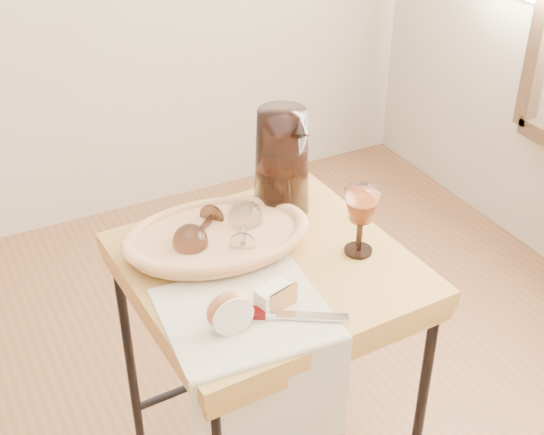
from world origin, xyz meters
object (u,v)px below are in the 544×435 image
goblet_lying_b (244,229)px  apple_half (229,310)px  side_table (268,384)px  pitcher (282,162)px  goblet_lying_a (200,230)px  tea_towel (245,313)px  table_knife (276,313)px  bread_basket (217,240)px  wine_goblet (360,221)px

goblet_lying_b → apple_half: 0.27m
side_table → pitcher: (0.12, 0.17, 0.49)m
goblet_lying_a → pitcher: pitcher is taller
apple_half → tea_towel: bearing=31.4°
tea_towel → goblet_lying_a: goblet_lying_a is taller
goblet_lying_a → table_knife: 0.28m
bread_basket → apple_half: (-0.08, -0.25, 0.02)m
goblet_lying_b → wine_goblet: size_ratio=0.80×
side_table → tea_towel: 0.40m
goblet_lying_a → wine_goblet: size_ratio=0.79×
side_table → tea_towel: bearing=-131.0°
goblet_lying_a → pitcher: (0.23, 0.07, 0.08)m
wine_goblet → pitcher: bearing=105.8°
wine_goblet → apple_half: (-0.35, -0.10, -0.03)m
goblet_lying_b → wine_goblet: 0.25m
tea_towel → wine_goblet: 0.32m
tea_towel → pitcher: 0.41m
goblet_lying_a → table_knife: (0.04, -0.28, -0.03)m
goblet_lying_a → pitcher: 0.25m
side_table → tea_towel: (-0.12, -0.13, 0.36)m
side_table → pitcher: size_ratio=2.46×
table_knife → side_table: bearing=98.9°
goblet_lying_a → goblet_lying_b: goblet_lying_b is taller
bread_basket → goblet_lying_a: goblet_lying_a is taller
goblet_lying_b → table_knife: size_ratio=0.51×
goblet_lying_b → pitcher: (0.15, 0.11, 0.08)m
bread_basket → goblet_lying_a: size_ratio=2.94×
goblet_lying_a → wine_goblet: (0.30, -0.16, 0.03)m
side_table → pitcher: bearing=54.4°
pitcher → wine_goblet: 0.24m
goblet_lying_a → goblet_lying_b: (0.09, -0.04, 0.00)m
bread_basket → table_knife: bearing=-82.3°
tea_towel → bread_basket: bearing=84.1°
goblet_lying_b → side_table: bearing=-132.0°
pitcher → apple_half: 0.45m
pitcher → table_knife: 0.41m
tea_towel → goblet_lying_b: (0.09, 0.20, 0.05)m
goblet_lying_a → table_knife: goblet_lying_a is taller
side_table → goblet_lying_b: 0.42m
tea_towel → table_knife: bearing=-37.0°
tea_towel → goblet_lying_b: size_ratio=2.47×
bread_basket → table_knife: (0.01, -0.26, -0.01)m
apple_half → table_knife: bearing=-8.2°
side_table → table_knife: (-0.07, -0.18, 0.38)m
apple_half → goblet_lying_a: bearing=79.5°
side_table → bread_basket: size_ratio=1.99×
bread_basket → pitcher: size_ratio=1.23×
goblet_lying_a → wine_goblet: bearing=109.7°
side_table → goblet_lying_a: goblet_lying_a is taller
goblet_lying_a → apple_half: goblet_lying_a is taller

